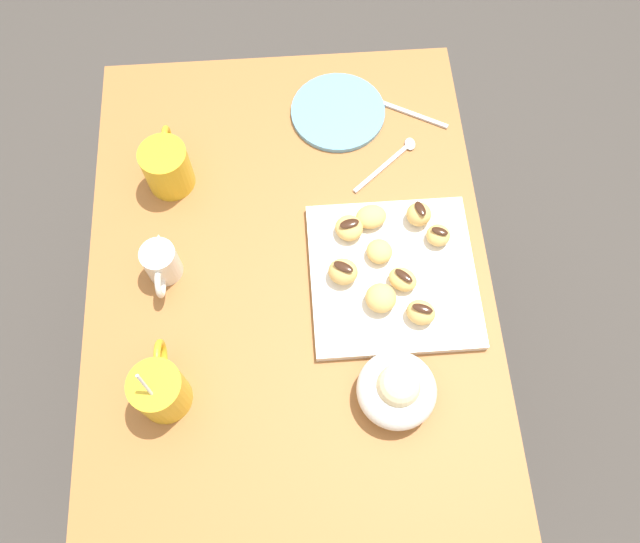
{
  "coord_description": "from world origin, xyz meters",
  "views": [
    {
      "loc": [
        -0.44,
        -0.02,
        1.77
      ],
      "look_at": [
        -0.01,
        -0.05,
        0.76
      ],
      "focal_mm": 36.06,
      "sensor_mm": 36.0,
      "label": 1
    }
  ],
  "objects_px": {
    "cream_pitcher_white": "(161,262)",
    "beignet_6": "(343,272)",
    "pastry_plate_square": "(393,275)",
    "coffee_mug_mustard_right": "(167,166)",
    "beignet_2": "(381,298)",
    "beignet_4": "(403,279)",
    "saucer_sky_left": "(338,112)",
    "beignet_0": "(438,235)",
    "beignet_5": "(349,228)",
    "ice_cream_bowl": "(397,389)",
    "dining_table": "(292,305)",
    "beignet_3": "(371,217)",
    "beignet_1": "(379,251)",
    "coffee_mug_mustard_left": "(160,389)",
    "beignet_7": "(421,312)",
    "beignet_8": "(419,214)"
  },
  "relations": [
    {
      "from": "saucer_sky_left",
      "to": "beignet_7",
      "type": "bearing_deg",
      "value": -166.9
    },
    {
      "from": "pastry_plate_square",
      "to": "cream_pitcher_white",
      "type": "height_order",
      "value": "cream_pitcher_white"
    },
    {
      "from": "beignet_8",
      "to": "beignet_0",
      "type": "bearing_deg",
      "value": -144.86
    },
    {
      "from": "coffee_mug_mustard_left",
      "to": "beignet_6",
      "type": "height_order",
      "value": "coffee_mug_mustard_left"
    },
    {
      "from": "coffee_mug_mustard_left",
      "to": "beignet_6",
      "type": "distance_m",
      "value": 0.35
    },
    {
      "from": "pastry_plate_square",
      "to": "cream_pitcher_white",
      "type": "distance_m",
      "value": 0.4
    },
    {
      "from": "beignet_2",
      "to": "beignet_7",
      "type": "height_order",
      "value": "beignet_2"
    },
    {
      "from": "coffee_mug_mustard_right",
      "to": "beignet_5",
      "type": "distance_m",
      "value": 0.35
    },
    {
      "from": "beignet_5",
      "to": "beignet_4",
      "type": "bearing_deg",
      "value": -141.63
    },
    {
      "from": "cream_pitcher_white",
      "to": "beignet_7",
      "type": "height_order",
      "value": "cream_pitcher_white"
    },
    {
      "from": "pastry_plate_square",
      "to": "beignet_5",
      "type": "bearing_deg",
      "value": 39.16
    },
    {
      "from": "pastry_plate_square",
      "to": "coffee_mug_mustard_right",
      "type": "xyz_separation_m",
      "value": [
        0.22,
        0.38,
        0.04
      ]
    },
    {
      "from": "coffee_mug_mustard_left",
      "to": "beignet_3",
      "type": "xyz_separation_m",
      "value": [
        0.29,
        -0.36,
        -0.02
      ]
    },
    {
      "from": "saucer_sky_left",
      "to": "beignet_0",
      "type": "bearing_deg",
      "value": -152.87
    },
    {
      "from": "beignet_2",
      "to": "beignet_3",
      "type": "distance_m",
      "value": 0.16
    },
    {
      "from": "coffee_mug_mustard_right",
      "to": "beignet_1",
      "type": "distance_m",
      "value": 0.41
    },
    {
      "from": "beignet_5",
      "to": "beignet_1",
      "type": "bearing_deg",
      "value": -135.33
    },
    {
      "from": "beignet_5",
      "to": "beignet_7",
      "type": "height_order",
      "value": "beignet_7"
    },
    {
      "from": "ice_cream_bowl",
      "to": "beignet_6",
      "type": "bearing_deg",
      "value": 17.8
    },
    {
      "from": "beignet_7",
      "to": "ice_cream_bowl",
      "type": "bearing_deg",
      "value": 156.26
    },
    {
      "from": "dining_table",
      "to": "cream_pitcher_white",
      "type": "height_order",
      "value": "cream_pitcher_white"
    },
    {
      "from": "coffee_mug_mustard_right",
      "to": "beignet_6",
      "type": "height_order",
      "value": "coffee_mug_mustard_right"
    },
    {
      "from": "beignet_0",
      "to": "beignet_4",
      "type": "relative_size",
      "value": 0.84
    },
    {
      "from": "dining_table",
      "to": "beignet_3",
      "type": "bearing_deg",
      "value": -59.89
    },
    {
      "from": "beignet_4",
      "to": "beignet_5",
      "type": "bearing_deg",
      "value": 38.37
    },
    {
      "from": "beignet_0",
      "to": "beignet_1",
      "type": "bearing_deg",
      "value": 102.63
    },
    {
      "from": "coffee_mug_mustard_right",
      "to": "cream_pitcher_white",
      "type": "distance_m",
      "value": 0.19
    },
    {
      "from": "beignet_8",
      "to": "saucer_sky_left",
      "type": "bearing_deg",
      "value": 25.68
    },
    {
      "from": "pastry_plate_square",
      "to": "beignet_7",
      "type": "xyz_separation_m",
      "value": [
        -0.08,
        -0.03,
        0.03
      ]
    },
    {
      "from": "beignet_0",
      "to": "beignet_2",
      "type": "height_order",
      "value": "beignet_2"
    },
    {
      "from": "coffee_mug_mustard_right",
      "to": "beignet_2",
      "type": "bearing_deg",
      "value": -127.53
    },
    {
      "from": "beignet_4",
      "to": "beignet_7",
      "type": "relative_size",
      "value": 1.02
    },
    {
      "from": "beignet_1",
      "to": "pastry_plate_square",
      "type": "bearing_deg",
      "value": -149.78
    },
    {
      "from": "beignet_1",
      "to": "beignet_3",
      "type": "distance_m",
      "value": 0.07
    },
    {
      "from": "cream_pitcher_white",
      "to": "beignet_7",
      "type": "distance_m",
      "value": 0.44
    },
    {
      "from": "beignet_5",
      "to": "beignet_6",
      "type": "bearing_deg",
      "value": 168.02
    },
    {
      "from": "ice_cream_bowl",
      "to": "beignet_8",
      "type": "distance_m",
      "value": 0.32
    },
    {
      "from": "ice_cream_bowl",
      "to": "beignet_3",
      "type": "height_order",
      "value": "ice_cream_bowl"
    },
    {
      "from": "beignet_4",
      "to": "beignet_5",
      "type": "height_order",
      "value": "beignet_5"
    },
    {
      "from": "coffee_mug_mustard_left",
      "to": "beignet_1",
      "type": "bearing_deg",
      "value": -58.97
    },
    {
      "from": "beignet_3",
      "to": "beignet_6",
      "type": "height_order",
      "value": "beignet_6"
    },
    {
      "from": "beignet_0",
      "to": "beignet_1",
      "type": "height_order",
      "value": "same"
    },
    {
      "from": "saucer_sky_left",
      "to": "dining_table",
      "type": "bearing_deg",
      "value": 161.42
    },
    {
      "from": "cream_pitcher_white",
      "to": "beignet_6",
      "type": "bearing_deg",
      "value": -96.77
    },
    {
      "from": "coffee_mug_mustard_right",
      "to": "beignet_4",
      "type": "bearing_deg",
      "value": -121.26
    },
    {
      "from": "dining_table",
      "to": "beignet_3",
      "type": "relative_size",
      "value": 17.75
    },
    {
      "from": "beignet_5",
      "to": "dining_table",
      "type": "bearing_deg",
      "value": 121.5
    },
    {
      "from": "pastry_plate_square",
      "to": "beignet_3",
      "type": "bearing_deg",
      "value": 15.19
    },
    {
      "from": "beignet_2",
      "to": "beignet_6",
      "type": "bearing_deg",
      "value": 48.28
    },
    {
      "from": "saucer_sky_left",
      "to": "beignet_7",
      "type": "height_order",
      "value": "beignet_7"
    }
  ]
}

